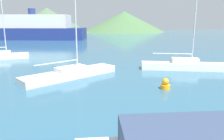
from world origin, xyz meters
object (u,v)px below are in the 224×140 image
(sailboat_middle, at_px, (185,65))
(ferry_distant, at_px, (33,29))
(sailboat_outer, at_px, (71,73))
(sailboat_inner, at_px, (3,55))
(buoy_marker, at_px, (165,85))

(sailboat_middle, bearing_deg, ferry_distant, 133.42)
(sailboat_outer, xyz_separation_m, ferry_distant, (-12.59, 43.11, 2.44))
(sailboat_middle, bearing_deg, sailboat_inner, 169.61)
(sailboat_inner, distance_m, sailboat_middle, 22.42)
(sailboat_middle, xyz_separation_m, buoy_marker, (-4.21, -5.94, -0.14))
(sailboat_middle, relative_size, sailboat_outer, 0.88)
(sailboat_middle, xyz_separation_m, sailboat_outer, (-11.11, -1.74, -0.06))
(ferry_distant, height_order, buoy_marker, ferry_distant)
(sailboat_outer, height_order, buoy_marker, sailboat_outer)
(sailboat_outer, height_order, ferry_distant, sailboat_outer)
(sailboat_inner, relative_size, ferry_distant, 0.35)
(sailboat_middle, distance_m, sailboat_outer, 11.25)
(ferry_distant, bearing_deg, sailboat_outer, -63.88)
(sailboat_middle, height_order, sailboat_outer, sailboat_outer)
(ferry_distant, distance_m, buoy_marker, 51.23)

